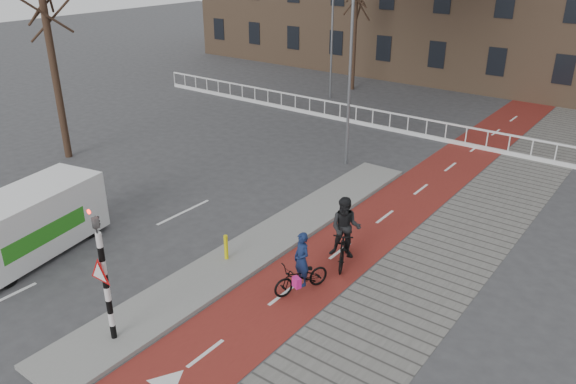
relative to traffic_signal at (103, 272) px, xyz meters
The scene contains 14 objects.
ground 2.90m from the traffic_signal, 73.47° to the left, with size 120.00×120.00×0.00m, color #38383A.
bike_lane 12.36m from the traffic_signal, 80.09° to the left, with size 2.50×60.00×0.01m, color maroon.
sidewalk 13.13m from the traffic_signal, 67.82° to the left, with size 3.00×60.00×0.01m, color slate.
curb_island 6.32m from the traffic_signal, 90.95° to the left, with size 1.80×16.00×0.12m, color gray.
traffic_signal is the anchor object (origin of this frame).
bollard 4.66m from the traffic_signal, 94.21° to the left, with size 0.12×0.12×0.79m, color yellow.
cyclist_near 5.28m from the traffic_signal, 61.78° to the left, with size 1.20×1.82×1.81m.
cyclist_far 7.07m from the traffic_signal, 68.42° to the left, with size 1.32×2.09×2.15m.
van 5.70m from the traffic_signal, 168.04° to the left, with size 2.78×5.04×2.05m.
railing 19.60m from the traffic_signal, 103.02° to the left, with size 28.00×0.10×0.99m.
tree_left 14.21m from the traffic_signal, 150.68° to the left, with size 0.31×0.31×7.65m, color black.
tree_mid 26.95m from the traffic_signal, 108.42° to the left, with size 0.23×0.23×6.84m, color black.
streetlight_near 14.00m from the traffic_signal, 97.29° to the left, with size 0.12×0.12×8.63m, color slate.
streetlight_left 24.37m from the traffic_signal, 110.36° to the left, with size 0.12×0.12×7.87m, color slate.
Camera 1 is at (9.39, -8.29, 8.94)m, focal length 35.00 mm.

